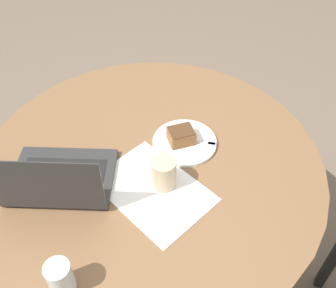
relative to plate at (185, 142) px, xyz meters
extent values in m
plane|color=#6B5B4C|center=(-0.01, 0.14, -0.72)|extent=(12.00, 12.00, 0.00)
cylinder|color=brown|center=(-0.01, 0.14, -0.71)|extent=(0.59, 0.59, 0.02)
cylinder|color=brown|center=(-0.01, 0.14, -0.37)|extent=(0.12, 0.12, 0.67)
cylinder|color=brown|center=(-0.01, 0.14, -0.02)|extent=(1.17, 1.17, 0.03)
cube|color=black|center=(-0.47, -0.44, -0.51)|extent=(0.05, 0.05, 0.42)
cube|color=white|center=(-0.13, 0.20, 0.00)|extent=(0.41, 0.33, 0.00)
cylinder|color=white|center=(0.00, 0.00, 0.00)|extent=(0.23, 0.23, 0.01)
cube|color=brown|center=(0.01, 0.01, 0.03)|extent=(0.09, 0.10, 0.05)
cube|color=#4D311C|center=(0.01, 0.01, 0.06)|extent=(0.08, 0.10, 0.00)
cube|color=silver|center=(-0.01, -0.02, 0.01)|extent=(0.12, 0.14, 0.00)
cube|color=silver|center=(-0.06, -0.07, 0.01)|extent=(0.04, 0.04, 0.00)
cylinder|color=#C6AD89|center=(-0.12, 0.15, 0.05)|extent=(0.08, 0.08, 0.11)
cylinder|color=silver|center=(-0.29, 0.55, 0.05)|extent=(0.07, 0.07, 0.11)
cube|color=#2D2D2D|center=(0.06, 0.43, 0.00)|extent=(0.38, 0.41, 0.02)
cube|color=black|center=(0.06, 0.43, 0.01)|extent=(0.26, 0.30, 0.00)
cube|color=#2D2D2D|center=(-0.04, 0.49, 0.11)|extent=(0.18, 0.28, 0.21)
cube|color=black|center=(-0.04, 0.49, 0.11)|extent=(0.17, 0.26, 0.19)
camera|label=1|loc=(-0.81, 0.54, 0.99)|focal=42.00mm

